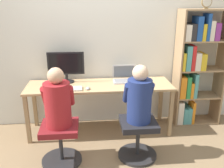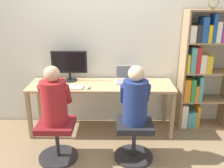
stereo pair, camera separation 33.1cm
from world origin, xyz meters
The scene contains 13 objects.
ground_plane centered at (0.00, 0.00, 0.00)m, with size 14.00×14.00×0.00m, color #846B4C.
wall_back centered at (0.00, 0.65, 1.30)m, with size 10.00×0.05×2.60m.
desk centered at (0.00, 0.29, 0.65)m, with size 2.04×0.58×0.73m.
desktop_monitor centered at (-0.47, 0.45, 0.96)m, with size 0.52×0.21×0.44m.
laptop centered at (0.37, 0.41, 0.78)m, with size 0.34×0.26×0.23m.
keyboard centered at (-0.44, 0.12, 0.74)m, with size 0.40×0.17×0.03m.
computer_mouse_by_keyboard centered at (-0.17, 0.12, 0.74)m, with size 0.06×0.10×0.03m.
office_chair_left centered at (-0.51, -0.42, 0.28)m, with size 0.48×0.48×0.49m.
office_chair_right centered at (0.43, -0.40, 0.28)m, with size 0.48×0.48×0.49m.
person_at_monitor centered at (-0.51, -0.41, 0.79)m, with size 0.36×0.33×0.69m.
person_at_laptop centered at (0.43, -0.40, 0.80)m, with size 0.35×0.33×0.69m.
bookshelf centered at (1.42, 0.42, 0.89)m, with size 0.71×0.33×1.74m.
desk_clock centered at (1.46, 0.34, 1.83)m, with size 0.14×0.03×0.16m.
Camera 2 is at (0.18, -3.05, 1.88)m, focal length 40.00 mm.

